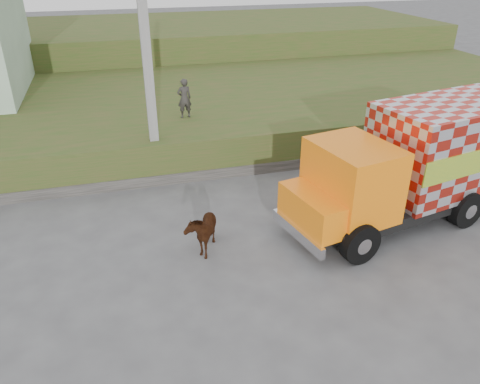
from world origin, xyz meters
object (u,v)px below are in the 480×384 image
object	(u,v)px
utility_pole	(147,64)
pedestrian	(184,98)
cow	(202,229)
cargo_truck	(422,162)

from	to	relation	value
utility_pole	pedestrian	bearing A→B (deg)	55.44
pedestrian	cow	bearing A→B (deg)	75.67
cow	pedestrian	xyz separation A→B (m)	(0.78, 6.90, 1.64)
utility_pole	cow	bearing A→B (deg)	-81.97
cargo_truck	cow	world-z (taller)	cargo_truck
cow	pedestrian	distance (m)	7.13
utility_pole	cargo_truck	xyz separation A→B (m)	(7.36, -4.72, -2.29)
cargo_truck	pedestrian	bearing A→B (deg)	119.51
cargo_truck	pedestrian	distance (m)	9.04
pedestrian	cargo_truck	bearing A→B (deg)	122.95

